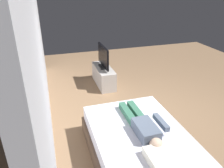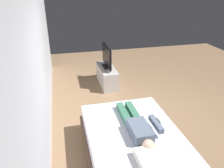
% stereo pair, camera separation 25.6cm
% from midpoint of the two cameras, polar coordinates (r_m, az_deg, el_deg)
% --- Properties ---
extents(ground_plane, '(10.00, 10.00, 0.00)m').
position_cam_midpoint_polar(ground_plane, '(4.67, 6.69, -9.05)').
color(ground_plane, '#8C6B4C').
extents(back_wall, '(6.40, 0.10, 2.80)m').
position_cam_midpoint_polar(back_wall, '(4.08, -20.08, 6.34)').
color(back_wall, silver).
rests_on(back_wall, ground).
extents(bed, '(2.00, 1.47, 0.54)m').
position_cam_midpoint_polar(bed, '(3.61, 4.91, -15.69)').
color(bed, brown).
rests_on(bed, ground).
extents(pillow, '(0.48, 0.34, 0.12)m').
position_cam_midpoint_polar(pillow, '(2.93, 10.37, -18.96)').
color(pillow, silver).
rests_on(pillow, bed).
extents(person, '(1.26, 0.46, 0.18)m').
position_cam_midpoint_polar(person, '(3.42, 5.91, -10.66)').
color(person, slate).
rests_on(person, bed).
extents(remote, '(0.15, 0.04, 0.02)m').
position_cam_midpoint_polar(remote, '(3.73, 10.77, -9.02)').
color(remote, black).
rests_on(remote, bed).
extents(tv_stand, '(1.10, 0.40, 0.50)m').
position_cam_midpoint_polar(tv_stand, '(6.00, -3.41, 2.08)').
color(tv_stand, '#B7B2AD').
rests_on(tv_stand, ground).
extents(tv, '(0.88, 0.20, 0.59)m').
position_cam_midpoint_polar(tv, '(5.81, -3.55, 6.92)').
color(tv, black).
rests_on(tv, tv_stand).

